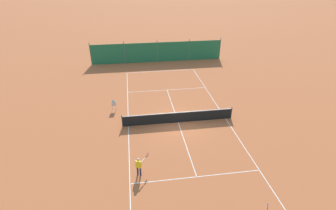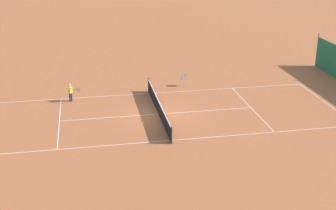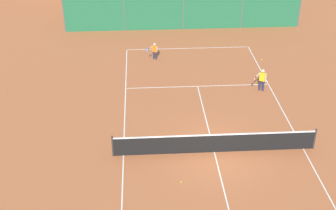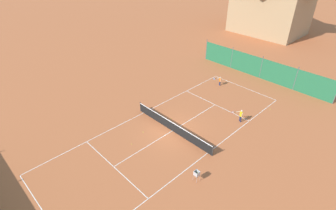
% 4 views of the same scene
% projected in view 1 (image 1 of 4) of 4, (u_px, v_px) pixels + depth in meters
% --- Properties ---
extents(ground_plane, '(600.00, 600.00, 0.00)m').
position_uv_depth(ground_plane, '(178.00, 122.00, 21.73)').
color(ground_plane, '#B25B33').
extents(court_line_markings, '(8.25, 23.85, 0.01)m').
position_uv_depth(court_line_markings, '(178.00, 122.00, 21.73)').
color(court_line_markings, white).
rests_on(court_line_markings, ground).
extents(tennis_net, '(9.18, 0.08, 1.06)m').
position_uv_depth(tennis_net, '(178.00, 117.00, 21.50)').
color(tennis_net, '#2D2D2D').
rests_on(tennis_net, ground).
extents(windscreen_fence_near, '(17.28, 0.08, 2.90)m').
position_uv_depth(windscreen_fence_near, '(157.00, 52.00, 34.61)').
color(windscreen_fence_near, '#236B42').
rests_on(windscreen_fence_near, ground).
extents(player_far_baseline, '(0.89, 0.87, 1.30)m').
position_uv_depth(player_far_baseline, '(139.00, 165.00, 16.00)').
color(player_far_baseline, '#23284C').
rests_on(player_far_baseline, ground).
extents(tennis_ball_by_net_right, '(0.07, 0.07, 0.07)m').
position_uv_depth(tennis_ball_by_net_right, '(192.00, 109.00, 23.73)').
color(tennis_ball_by_net_right, '#CCE033').
rests_on(tennis_ball_by_net_right, ground).
extents(tennis_ball_alley_left, '(0.07, 0.07, 0.07)m').
position_uv_depth(tennis_ball_alley_left, '(182.00, 100.00, 25.17)').
color(tennis_ball_alley_left, '#CCE033').
rests_on(tennis_ball_alley_left, ground).
extents(tennis_ball_service_box, '(0.07, 0.07, 0.07)m').
position_uv_depth(tennis_ball_service_box, '(140.00, 190.00, 15.18)').
color(tennis_ball_service_box, '#CCE033').
rests_on(tennis_ball_service_box, ground).
extents(tennis_ball_near_corner, '(0.07, 0.07, 0.07)m').
position_uv_depth(tennis_ball_near_corner, '(198.00, 129.00, 20.83)').
color(tennis_ball_near_corner, '#CCE033').
rests_on(tennis_ball_near_corner, ground).
extents(ball_hopper, '(0.36, 0.36, 0.89)m').
position_uv_depth(ball_hopper, '(114.00, 104.00, 23.22)').
color(ball_hopper, '#B7B7BC').
rests_on(ball_hopper, ground).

